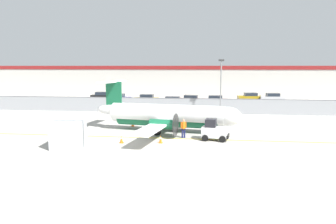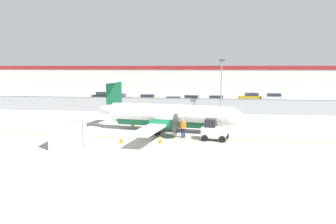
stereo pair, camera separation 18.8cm
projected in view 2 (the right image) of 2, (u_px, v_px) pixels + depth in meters
name	position (u px, v px, depth m)	size (l,w,h in m)	color
ground_plane	(157.00, 138.00, 29.45)	(140.00, 140.00, 0.01)	#ADA89E
perimeter_fence	(176.00, 105.00, 45.00)	(98.00, 0.10, 2.10)	gray
parking_lot_strip	(183.00, 103.00, 56.43)	(98.00, 17.00, 0.12)	#38383A
background_building	(191.00, 80.00, 74.13)	(91.00, 8.10, 6.50)	beige
commuter_airplane	(169.00, 115.00, 32.17)	(14.83, 16.06, 4.92)	white
baggage_tug	(214.00, 131.00, 28.40)	(2.47, 1.68, 1.88)	silver
ground_crew_worker	(183.00, 127.00, 29.39)	(0.54, 0.45, 1.70)	#191E4C
cargo_container	(68.00, 134.00, 25.77)	(2.55, 2.19, 2.20)	#B7BCC1
traffic_cone_near_left	(160.00, 139.00, 27.48)	(0.36, 0.36, 0.64)	orange
traffic_cone_near_right	(121.00, 139.00, 27.52)	(0.36, 0.36, 0.64)	orange
traffic_cone_far_left	(133.00, 123.00, 35.20)	(0.36, 0.36, 0.64)	orange
parked_car_0	(103.00, 96.00, 60.68)	(4.35, 2.32, 1.58)	black
parked_car_1	(119.00, 98.00, 56.62)	(4.29, 2.19, 1.58)	navy
parked_car_2	(147.00, 99.00, 55.51)	(4.21, 2.01, 1.58)	#B28C19
parked_car_3	(173.00, 101.00, 51.60)	(4.24, 2.09, 1.58)	gray
parked_car_4	(192.00, 100.00, 53.89)	(4.36, 2.37, 1.58)	red
parked_car_5	(215.00, 100.00, 53.33)	(4.21, 2.01, 1.58)	red
parked_car_6	(251.00, 97.00, 58.69)	(4.36, 2.37, 1.58)	#B28C19
parked_car_7	(273.00, 98.00, 57.71)	(4.32, 2.26, 1.58)	silver
apron_light_pole	(221.00, 83.00, 41.12)	(0.70, 0.30, 7.27)	slate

